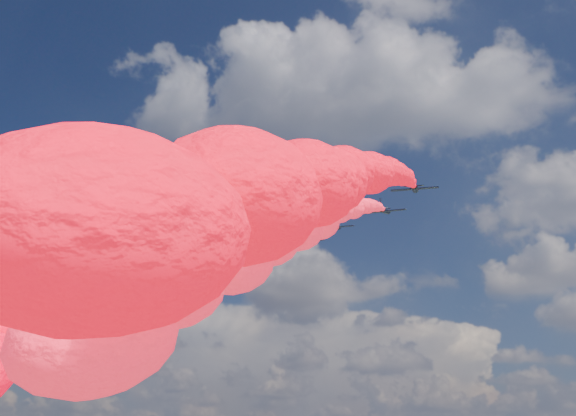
% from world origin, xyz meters
% --- Properties ---
extents(jet_0, '(9.64, 13.19, 6.16)m').
position_xyz_m(jet_0, '(-29.95, -7.54, 100.88)').
color(jet_0, black).
extents(jet_1, '(10.09, 13.52, 6.16)m').
position_xyz_m(jet_1, '(-21.65, 4.40, 100.88)').
color(jet_1, black).
extents(trail_1, '(5.81, 128.09, 53.17)m').
position_xyz_m(trail_1, '(-21.65, -62.00, 75.75)').
color(trail_1, '#1661FF').
extents(jet_2, '(10.18, 13.58, 6.16)m').
position_xyz_m(jet_2, '(-10.34, 13.43, 100.88)').
color(jet_2, black).
extents(trail_2, '(5.81, 128.09, 53.17)m').
position_xyz_m(trail_2, '(-10.34, -52.97, 75.75)').
color(trail_2, blue).
extents(jet_3, '(9.87, 13.36, 6.16)m').
position_xyz_m(jet_3, '(1.33, 12.06, 100.88)').
color(jet_3, black).
extents(trail_3, '(5.81, 128.09, 53.17)m').
position_xyz_m(trail_3, '(1.33, -54.34, 75.75)').
color(trail_3, white).
extents(jet_4, '(10.36, 13.71, 6.16)m').
position_xyz_m(jet_4, '(-0.13, 23.54, 100.88)').
color(jet_4, black).
extents(trail_4, '(5.81, 128.09, 53.17)m').
position_xyz_m(trail_4, '(-0.13, -42.86, 75.75)').
color(trail_4, white).
extents(jet_5, '(10.36, 13.71, 6.16)m').
position_xyz_m(jet_5, '(8.98, 13.79, 100.88)').
color(jet_5, black).
extents(trail_5, '(5.81, 128.09, 53.17)m').
position_xyz_m(trail_5, '(8.98, -52.61, 75.75)').
color(trail_5, '#EF0019').
extents(jet_6, '(10.42, 13.75, 6.16)m').
position_xyz_m(jet_6, '(21.90, 4.99, 100.88)').
color(jet_6, black).
extents(trail_6, '(5.81, 128.09, 53.17)m').
position_xyz_m(trail_6, '(21.90, -61.41, 75.75)').
color(trail_6, red).
extents(jet_7, '(9.91, 13.39, 6.16)m').
position_xyz_m(jet_7, '(29.42, -7.49, 100.88)').
color(jet_7, black).
extents(trail_7, '(5.81, 128.09, 53.17)m').
position_xyz_m(trail_7, '(29.42, -73.89, 75.75)').
color(trail_7, red).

